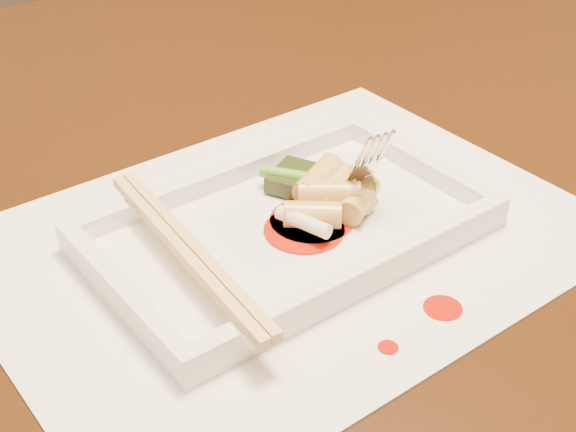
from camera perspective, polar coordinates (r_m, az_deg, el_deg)
table at (r=0.66m, az=-11.42°, el=-6.46°), size 1.40×0.90×0.75m
placemat at (r=0.55m, az=-0.00°, el=-1.63°), size 0.40×0.30×0.00m
sauce_splatter_a at (r=0.50m, az=10.95°, el=-6.43°), size 0.02×0.02×0.00m
sauce_splatter_b at (r=0.47m, az=7.12°, el=-9.25°), size 0.01×0.01×0.00m
plate_base at (r=0.54m, az=-0.00°, el=-1.23°), size 0.26×0.16×0.01m
plate_rim_far at (r=0.59m, az=-4.39°, el=2.97°), size 0.26×0.01×0.01m
plate_rim_near at (r=0.49m, az=5.26°, el=-4.13°), size 0.26×0.01×0.01m
plate_rim_left at (r=0.49m, az=-11.75°, el=-5.26°), size 0.01×0.14×0.01m
plate_rim_right at (r=0.61m, az=9.35°, el=3.73°), size 0.01×0.14×0.01m
veg_piece at (r=0.58m, az=0.35°, el=2.72°), size 0.05×0.04×0.01m
scallion_white at (r=0.53m, az=1.10°, el=-0.42°), size 0.02×0.04×0.01m
scallion_green at (r=0.57m, az=2.15°, el=2.58°), size 0.06×0.07×0.01m
chopstick_a at (r=0.49m, az=-7.59°, el=-2.51°), size 0.02×0.20×0.01m
chopstick_b at (r=0.50m, az=-6.80°, el=-2.18°), size 0.02×0.20×0.01m
fork at (r=0.55m, az=4.68°, el=8.80°), size 0.09×0.10×0.14m
sauce_blob_0 at (r=0.55m, az=1.69°, el=-0.27°), size 0.06×0.06×0.00m
sauce_blob_1 at (r=0.54m, az=1.15°, el=-1.00°), size 0.05×0.05×0.00m
rice_cake_0 at (r=0.56m, az=2.78°, el=1.75°), size 0.04×0.04×0.02m
rice_cake_1 at (r=0.56m, az=3.15°, el=1.90°), size 0.05×0.04×0.02m
rice_cake_2 at (r=0.56m, az=2.18°, el=2.63°), size 0.05×0.04×0.02m
rice_cake_3 at (r=0.55m, az=5.05°, el=1.21°), size 0.05×0.04×0.02m
rice_cake_4 at (r=0.56m, az=3.86°, el=1.67°), size 0.03×0.05×0.02m
rice_cake_5 at (r=0.55m, az=2.94°, el=1.59°), size 0.04×0.04×0.02m
rice_cake_6 at (r=0.54m, az=1.77°, el=0.09°), size 0.04×0.04×0.02m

